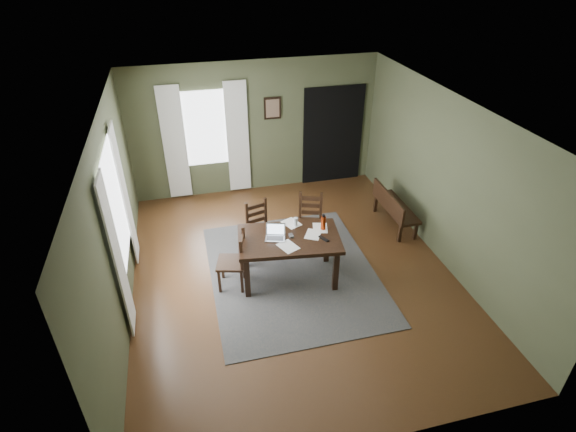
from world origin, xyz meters
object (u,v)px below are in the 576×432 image
object	(u,v)px
dining_table	(289,243)
water_bottle	(323,223)
chair_back_left	(260,229)
bench	(393,206)
laptop	(275,234)
chair_back_right	(310,221)
chair_end	(234,261)

from	to	relation	value
dining_table	water_bottle	bearing A→B (deg)	16.56
chair_back_left	bench	size ratio (longest dim) A/B	0.74
chair_back_left	laptop	distance (m)	0.86
chair_back_right	bench	xyz separation A→B (m)	(1.67, 0.22, -0.05)
dining_table	chair_back_right	world-z (taller)	chair_back_right
bench	water_bottle	bearing A→B (deg)	119.31
dining_table	bench	bearing A→B (deg)	32.08
chair_back_right	water_bottle	bearing A→B (deg)	-71.05
chair_back_right	water_bottle	xyz separation A→B (m)	(-0.01, -0.72, 0.43)
laptop	chair_back_left	bearing A→B (deg)	114.29
chair_end	bench	size ratio (longest dim) A/B	0.77
dining_table	water_bottle	distance (m)	0.61
laptop	water_bottle	distance (m)	0.77
chair_back_right	bench	distance (m)	1.68
chair_back_right	chair_back_left	bearing A→B (deg)	-161.11
chair_end	chair_back_right	xyz separation A→B (m)	(1.42, 0.79, -0.00)
chair_back_right	laptop	size ratio (longest dim) A/B	2.72
dining_table	chair_end	world-z (taller)	chair_end
dining_table	chair_back_right	bearing A→B (deg)	62.11
chair_back_left	bench	world-z (taller)	chair_back_left
bench	laptop	world-z (taller)	laptop
dining_table	bench	world-z (taller)	dining_table
chair_back_left	laptop	xyz separation A→B (m)	(0.10, -0.76, 0.38)
chair_back_right	water_bottle	world-z (taller)	water_bottle
bench	chair_end	bearing A→B (deg)	108.15
chair_back_left	chair_back_right	size ratio (longest dim) A/B	0.97
chair_back_left	chair_back_right	distance (m)	0.87
chair_back_right	bench	world-z (taller)	chair_back_right
chair_back_right	bench	size ratio (longest dim) A/B	0.77
chair_end	chair_back_right	distance (m)	1.63
dining_table	chair_back_right	size ratio (longest dim) A/B	1.72
dining_table	bench	size ratio (longest dim) A/B	1.32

